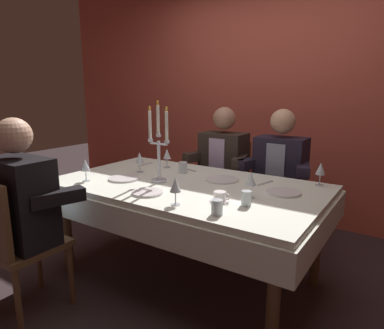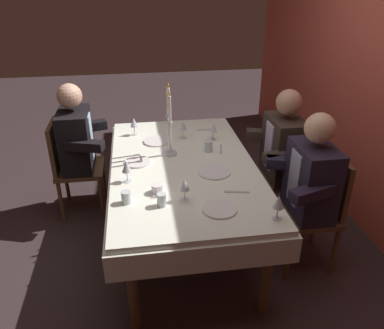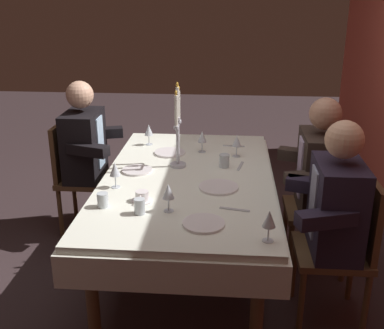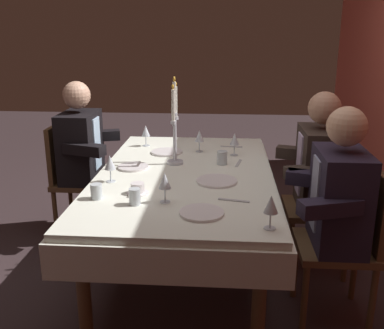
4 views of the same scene
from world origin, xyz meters
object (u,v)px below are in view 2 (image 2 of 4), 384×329
at_px(wine_glass_4, 183,126).
at_px(seated_diner_0, 75,140).
at_px(candelabra, 169,127).
at_px(water_tumbler_0, 126,197).
at_px(dinner_plate_3, 157,141).
at_px(dinner_plate_2, 220,209).
at_px(water_tumbler_1, 208,146).
at_px(coffee_cup_0, 157,189).
at_px(seated_diner_1, 284,148).
at_px(seated_diner_2, 312,180).
at_px(dinner_plate_0, 214,172).
at_px(wine_glass_0, 279,203).
at_px(dining_table, 183,177).
at_px(wine_glass_3, 126,167).
at_px(water_tumbler_2, 162,200).
at_px(wine_glass_1, 184,185).
at_px(wine_glass_2, 213,127).
at_px(wine_glass_5, 134,123).
at_px(dinner_plate_1, 138,162).

bearing_deg(wine_glass_4, seated_diner_0, -96.96).
height_order(candelabra, water_tumbler_0, candelabra).
bearing_deg(dinner_plate_3, dinner_plate_2, 15.84).
bearing_deg(water_tumbler_1, seated_diner_0, -110.69).
height_order(coffee_cup_0, seated_diner_1, seated_diner_1).
bearing_deg(seated_diner_2, seated_diner_1, 180.00).
xyz_separation_m(dinner_plate_0, wine_glass_0, (0.63, 0.26, 0.11)).
height_order(dining_table, water_tumbler_1, water_tumbler_1).
relative_size(dining_table, seated_diner_0, 1.56).
xyz_separation_m(wine_glass_4, coffee_cup_0, (0.90, -0.29, -0.09)).
height_order(dinner_plate_3, wine_glass_3, wine_glass_3).
bearing_deg(water_tumbler_2, wine_glass_1, 105.70).
xyz_separation_m(wine_glass_2, water_tumbler_2, (0.99, -0.53, -0.07)).
distance_m(candelabra, wine_glass_0, 1.14).
relative_size(dinner_plate_3, seated_diner_1, 0.19).
bearing_deg(water_tumbler_0, wine_glass_1, 86.16).
relative_size(dinner_plate_0, wine_glass_2, 1.49).
bearing_deg(wine_glass_0, coffee_cup_0, -120.54).
bearing_deg(wine_glass_0, wine_glass_2, -173.27).
bearing_deg(wine_glass_2, seated_diner_2, 35.10).
bearing_deg(wine_glass_5, wine_glass_3, -4.31).
distance_m(wine_glass_2, coffee_cup_0, 0.99).
distance_m(dinner_plate_0, wine_glass_5, 1.01).
bearing_deg(wine_glass_2, dinner_plate_3, -93.12).
height_order(dinner_plate_1, seated_diner_1, seated_diner_1).
distance_m(dinner_plate_0, water_tumbler_2, 0.57).
distance_m(wine_glass_5, water_tumbler_1, 0.75).
distance_m(dinner_plate_3, seated_diner_1, 1.09).
xyz_separation_m(candelabra, water_tumbler_2, (0.75, -0.13, -0.20)).
distance_m(wine_glass_4, water_tumbler_1, 0.36).
distance_m(wine_glass_2, wine_glass_5, 0.72).
xyz_separation_m(seated_diner_0, seated_diner_2, (1.00, 1.77, 0.00)).
bearing_deg(wine_glass_4, water_tumbler_1, 29.18).
relative_size(water_tumbler_1, water_tumbler_2, 1.03).
relative_size(wine_glass_1, wine_glass_4, 1.00).
relative_size(wine_glass_5, water_tumbler_1, 1.80).
distance_m(dinner_plate_2, seated_diner_2, 0.80).
height_order(dinner_plate_3, seated_diner_2, seated_diner_2).
distance_m(dinner_plate_3, wine_glass_4, 0.27).
xyz_separation_m(wine_glass_2, water_tumbler_1, (0.23, -0.08, -0.07)).
bearing_deg(water_tumbler_0, seated_diner_2, 94.89).
height_order(candelabra, seated_diner_0, candelabra).
relative_size(candelabra, water_tumbler_2, 6.64).
bearing_deg(wine_glass_5, wine_glass_0, 29.61).
distance_m(wine_glass_4, seated_diner_2, 1.22).
relative_size(wine_glass_1, wine_glass_3, 1.00).
bearing_deg(seated_diner_0, wine_glass_0, 43.38).
height_order(candelabra, wine_glass_5, candelabra).
bearing_deg(wine_glass_1, wine_glass_5, -165.44).
bearing_deg(wine_glass_4, water_tumbler_0, -26.46).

